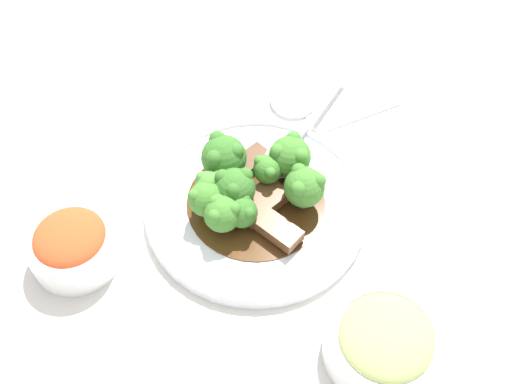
# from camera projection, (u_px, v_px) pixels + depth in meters

# --- Properties ---
(ground_plane) EXTENTS (4.00, 4.00, 0.00)m
(ground_plane) POSITION_uv_depth(u_px,v_px,m) (256.00, 209.00, 0.72)
(ground_plane) COLOR silver
(main_plate) EXTENTS (0.27, 0.27, 0.02)m
(main_plate) POSITION_uv_depth(u_px,v_px,m) (256.00, 204.00, 0.71)
(main_plate) COLOR white
(main_plate) RESTS_ON ground_plane
(beef_strip_0) EXTENTS (0.04, 0.06, 0.02)m
(beef_strip_0) POSITION_uv_depth(u_px,v_px,m) (276.00, 229.00, 0.67)
(beef_strip_0) COLOR brown
(beef_strip_0) RESTS_ON main_plate
(beef_strip_1) EXTENTS (0.07, 0.04, 0.01)m
(beef_strip_1) POSITION_uv_depth(u_px,v_px,m) (263.00, 200.00, 0.69)
(beef_strip_1) COLOR brown
(beef_strip_1) RESTS_ON main_plate
(beef_strip_2) EXTENTS (0.05, 0.03, 0.01)m
(beef_strip_2) POSITION_uv_depth(u_px,v_px,m) (251.00, 160.00, 0.73)
(beef_strip_2) COLOR #56331E
(beef_strip_2) RESTS_ON main_plate
(broccoli_floret_0) EXTENTS (0.05, 0.05, 0.05)m
(broccoli_floret_0) POSITION_uv_depth(u_px,v_px,m) (235.00, 188.00, 0.68)
(broccoli_floret_0) COLOR #8EB756
(broccoli_floret_0) RESTS_ON main_plate
(broccoli_floret_1) EXTENTS (0.05, 0.05, 0.06)m
(broccoli_floret_1) POSITION_uv_depth(u_px,v_px,m) (290.00, 156.00, 0.70)
(broccoli_floret_1) COLOR #8EB756
(broccoli_floret_1) RESTS_ON main_plate
(broccoli_floret_2) EXTENTS (0.04, 0.04, 0.05)m
(broccoli_floret_2) POSITION_uv_depth(u_px,v_px,m) (222.00, 213.00, 0.66)
(broccoli_floret_2) COLOR #8EB756
(broccoli_floret_2) RESTS_ON main_plate
(broccoli_floret_3) EXTENTS (0.03, 0.03, 0.04)m
(broccoli_floret_3) POSITION_uv_depth(u_px,v_px,m) (268.00, 169.00, 0.70)
(broccoli_floret_3) COLOR #8EB756
(broccoli_floret_3) RESTS_ON main_plate
(broccoli_floret_4) EXTENTS (0.04, 0.04, 0.04)m
(broccoli_floret_4) POSITION_uv_depth(u_px,v_px,m) (242.00, 212.00, 0.66)
(broccoli_floret_4) COLOR #7FA84C
(broccoli_floret_4) RESTS_ON main_plate
(broccoli_floret_5) EXTENTS (0.05, 0.05, 0.06)m
(broccoli_floret_5) POSITION_uv_depth(u_px,v_px,m) (224.00, 157.00, 0.70)
(broccoli_floret_5) COLOR #7FA84C
(broccoli_floret_5) RESTS_ON main_plate
(broccoli_floret_6) EXTENTS (0.03, 0.03, 0.04)m
(broccoli_floret_6) POSITION_uv_depth(u_px,v_px,m) (210.00, 185.00, 0.68)
(broccoli_floret_6) COLOR #8EB756
(broccoli_floret_6) RESTS_ON main_plate
(broccoli_floret_7) EXTENTS (0.04, 0.04, 0.05)m
(broccoli_floret_7) POSITION_uv_depth(u_px,v_px,m) (206.00, 199.00, 0.67)
(broccoli_floret_7) COLOR #8EB756
(broccoli_floret_7) RESTS_ON main_plate
(broccoli_floret_8) EXTENTS (0.05, 0.05, 0.05)m
(broccoli_floret_8) POSITION_uv_depth(u_px,v_px,m) (304.00, 186.00, 0.68)
(broccoli_floret_8) COLOR #7FA84C
(broccoli_floret_8) RESTS_ON main_plate
(serving_spoon) EXTENTS (0.21, 0.12, 0.01)m
(serving_spoon) POSITION_uv_depth(u_px,v_px,m) (289.00, 150.00, 0.74)
(serving_spoon) COLOR #B7B7BC
(serving_spoon) RESTS_ON main_plate
(side_bowl_kimchi) EXTENTS (0.10, 0.10, 0.06)m
(side_bowl_kimchi) POSITION_uv_depth(u_px,v_px,m) (72.00, 245.00, 0.66)
(side_bowl_kimchi) COLOR white
(side_bowl_kimchi) RESTS_ON ground_plane
(side_bowl_appetizer) EXTENTS (0.12, 0.12, 0.05)m
(side_bowl_appetizer) POSITION_uv_depth(u_px,v_px,m) (383.00, 343.00, 0.59)
(side_bowl_appetizer) COLOR white
(side_bowl_appetizer) RESTS_ON ground_plane
(sauce_dish) EXTENTS (0.07, 0.07, 0.01)m
(sauce_dish) POSITION_uv_depth(u_px,v_px,m) (294.00, 98.00, 0.82)
(sauce_dish) COLOR white
(sauce_dish) RESTS_ON ground_plane
(paper_napkin) EXTENTS (0.14, 0.12, 0.01)m
(paper_napkin) POSITION_uv_depth(u_px,v_px,m) (342.00, 96.00, 0.83)
(paper_napkin) COLOR white
(paper_napkin) RESTS_ON ground_plane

